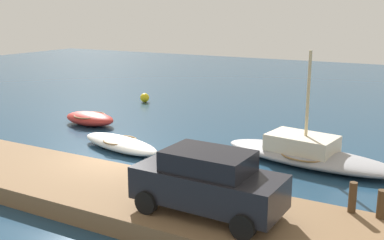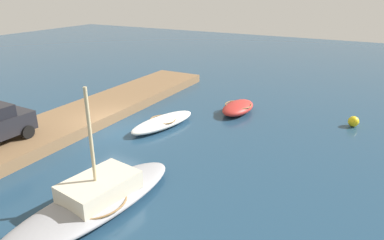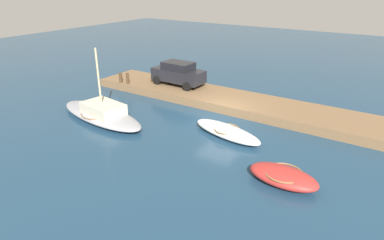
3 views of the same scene
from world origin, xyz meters
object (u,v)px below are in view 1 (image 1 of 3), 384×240
sailboat_grey (308,153)px  mooring_post_mid_west (382,204)px  marker_buoy (145,98)px  rowboat_red (90,118)px  parked_car (208,182)px  rowboat_white (120,143)px  mooring_post_west (353,197)px

sailboat_grey → mooring_post_mid_west: (3.35, -5.14, 0.54)m
sailboat_grey → marker_buoy: bearing=158.7°
mooring_post_mid_west → marker_buoy: (-16.13, 12.33, -0.67)m
rowboat_red → sailboat_grey: bearing=-0.4°
parked_car → marker_buoy: (-12.01, 14.30, -1.19)m
rowboat_red → marker_buoy: (-1.01, 6.50, -0.05)m
sailboat_grey → marker_buoy: 14.66m
rowboat_white → mooring_post_mid_west: size_ratio=5.96×
sailboat_grey → rowboat_white: bearing=-156.2°
rowboat_white → mooring_post_west: mooring_post_west is taller
rowboat_red → mooring_post_mid_west: mooring_post_mid_west is taller
rowboat_red → marker_buoy: 6.58m
mooring_post_mid_west → parked_car: (-4.12, -1.97, 0.52)m
rowboat_red → mooring_post_mid_west: bearing=-18.1°
sailboat_grey → parked_car: size_ratio=1.81×
sailboat_grey → rowboat_white: size_ratio=1.61×
parked_car → marker_buoy: size_ratio=6.90×
sailboat_grey → mooring_post_west: bearing=-55.0°
mooring_post_west → rowboat_white: bearing=163.6°
mooring_post_mid_west → parked_car: bearing=-154.4°
mooring_post_mid_west → parked_car: parked_car is taller
rowboat_white → rowboat_red: bearing=158.8°
mooring_post_west → parked_car: (-3.38, -1.97, 0.48)m
mooring_post_mid_west → parked_car: 4.60m
rowboat_red → marker_buoy: size_ratio=5.18×
rowboat_red → mooring_post_west: 15.53m
mooring_post_west → mooring_post_mid_west: bearing=0.0°
mooring_post_west → parked_car: 3.94m
mooring_post_west → rowboat_red: bearing=157.9°
sailboat_grey → mooring_post_west: 5.79m
rowboat_red → parked_car: bearing=-32.4°
rowboat_red → parked_car: parked_car is taller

